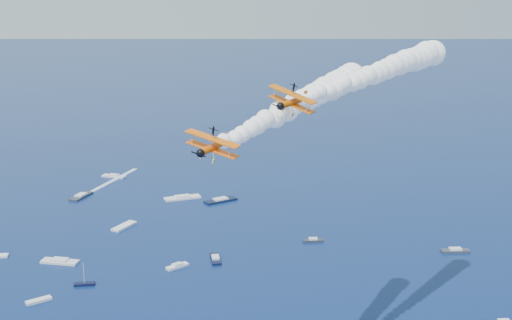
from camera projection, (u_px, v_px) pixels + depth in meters
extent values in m
cube|color=#2D333C|center=(81.00, 196.00, 263.55)|extent=(9.56, 11.66, 0.70)
cube|color=white|center=(177.00, 266.00, 198.54)|extent=(7.11, 4.82, 0.70)
cube|color=black|center=(216.00, 259.00, 203.71)|extent=(3.66, 8.67, 0.70)
cube|color=#2A2F38|center=(313.00, 241.00, 218.34)|extent=(6.71, 3.21, 0.70)
cube|color=silver|center=(60.00, 262.00, 201.90)|extent=(11.49, 8.15, 0.70)
cube|color=black|center=(221.00, 200.00, 258.49)|extent=(13.25, 7.54, 0.70)
cube|color=white|center=(39.00, 300.00, 177.24)|extent=(6.79, 4.21, 0.70)
cube|color=#323743|center=(455.00, 251.00, 209.98)|extent=(9.09, 4.59, 0.70)
cube|color=white|center=(114.00, 176.00, 290.63)|extent=(10.30, 8.48, 0.70)
cube|color=white|center=(124.00, 226.00, 231.29)|extent=(9.28, 9.65, 0.70)
cube|color=white|center=(182.00, 198.00, 261.57)|extent=(14.04, 5.60, 0.70)
cube|color=black|center=(84.00, 284.00, 186.84)|extent=(5.78, 2.64, 0.70)
cube|color=white|center=(114.00, 180.00, 286.38)|extent=(22.96, 32.59, 0.04)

